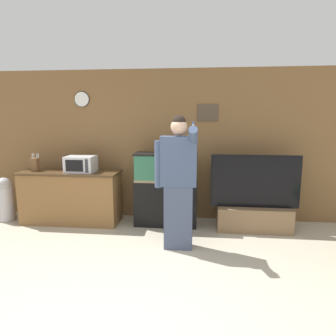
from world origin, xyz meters
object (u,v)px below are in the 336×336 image
at_px(tv_on_stand, 254,209).
at_px(trash_bin, 5,198).
at_px(knife_block, 35,164).
at_px(aquarium_on_stand, 166,189).
at_px(microwave, 81,164).
at_px(person_standing, 178,181).
at_px(counter_island, 71,197).

relative_size(tv_on_stand, trash_bin, 1.82).
relative_size(knife_block, tv_on_stand, 0.21).
bearing_deg(trash_bin, aquarium_on_stand, 1.75).
bearing_deg(trash_bin, tv_on_stand, -0.35).
xyz_separation_m(microwave, person_standing, (1.68, -0.80, -0.07)).
distance_m(knife_block, aquarium_on_stand, 2.27).
distance_m(counter_island, person_standing, 2.13).
xyz_separation_m(knife_block, person_standing, (2.49, -0.82, -0.05)).
height_order(counter_island, trash_bin, counter_island).
height_order(knife_block, person_standing, person_standing).
height_order(microwave, person_standing, person_standing).
distance_m(knife_block, trash_bin, 0.85).
bearing_deg(tv_on_stand, aquarium_on_stand, 175.46).
bearing_deg(aquarium_on_stand, microwave, -176.63).
relative_size(aquarium_on_stand, trash_bin, 1.59).
relative_size(aquarium_on_stand, person_standing, 0.67).
height_order(counter_island, tv_on_stand, tv_on_stand).
height_order(microwave, knife_block, knife_block).
height_order(counter_island, microwave, microwave).
bearing_deg(person_standing, microwave, 154.48).
xyz_separation_m(microwave, knife_block, (-0.82, 0.02, -0.02)).
bearing_deg(counter_island, person_standing, -23.54).
relative_size(counter_island, person_standing, 0.92).
relative_size(knife_block, trash_bin, 0.39).
distance_m(aquarium_on_stand, person_standing, 0.98).
bearing_deg(counter_island, aquarium_on_stand, 2.09).
bearing_deg(microwave, knife_block, 178.83).
distance_m(microwave, knife_block, 0.82).
bearing_deg(microwave, aquarium_on_stand, 3.37).
height_order(counter_island, knife_block, knife_block).
height_order(microwave, tv_on_stand, tv_on_stand).
xyz_separation_m(tv_on_stand, person_standing, (-1.16, -0.77, 0.60)).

